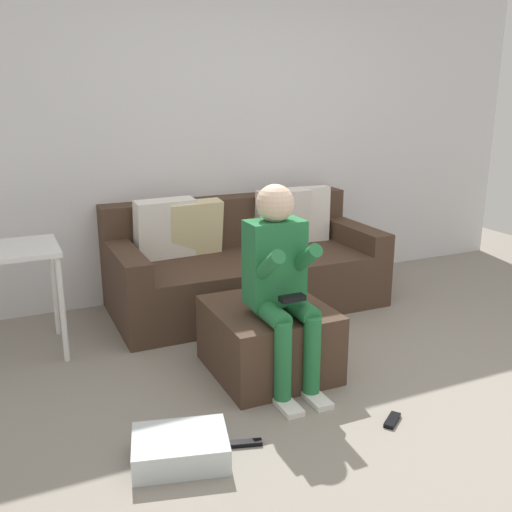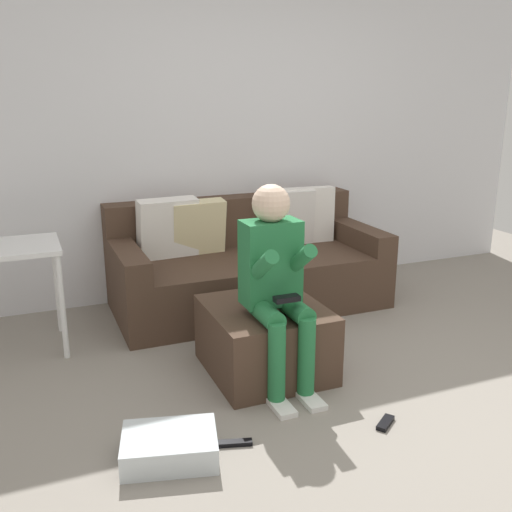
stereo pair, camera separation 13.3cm
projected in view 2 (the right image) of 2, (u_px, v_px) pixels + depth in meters
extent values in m
plane|color=gray|center=(396.00, 411.00, 3.06)|extent=(7.21, 7.21, 0.00)
cube|color=silver|center=(241.00, 131.00, 4.73)|extent=(5.55, 0.10, 2.63)
cube|color=#473326|center=(249.00, 281.00, 4.51)|extent=(2.06, 0.96, 0.41)
cube|color=#473326|center=(232.00, 220.00, 4.73)|extent=(2.06, 0.22, 0.39)
cube|color=#473326|center=(126.00, 258.00, 4.09)|extent=(0.18, 0.96, 0.16)
cube|color=#473326|center=(354.00, 234.00, 4.78)|extent=(0.18, 0.96, 0.16)
cube|color=white|center=(168.00, 228.00, 4.34)|extent=(0.46, 0.22, 0.46)
cube|color=beige|center=(198.00, 227.00, 4.44)|extent=(0.43, 0.21, 0.43)
cube|color=white|center=(307.00, 215.00, 4.79)|extent=(0.46, 0.14, 0.46)
cube|color=white|center=(287.00, 218.00, 4.71)|extent=(0.45, 0.17, 0.46)
cube|color=#473326|center=(265.00, 339.00, 3.46)|extent=(0.66, 0.72, 0.41)
cube|color=#26723F|center=(271.00, 263.00, 3.24)|extent=(0.32, 0.19, 0.48)
sphere|color=beige|center=(271.00, 203.00, 3.14)|extent=(0.21, 0.21, 0.21)
cylinder|color=#26723F|center=(266.00, 314.00, 3.14)|extent=(0.11, 0.29, 0.11)
cylinder|color=#26723F|center=(277.00, 362.00, 3.07)|extent=(0.10, 0.10, 0.44)
cube|color=white|center=(281.00, 406.00, 3.08)|extent=(0.10, 0.22, 0.03)
cylinder|color=#26723F|center=(260.00, 268.00, 3.08)|extent=(0.08, 0.35, 0.28)
cylinder|color=#26723F|center=(295.00, 309.00, 3.21)|extent=(0.11, 0.29, 0.11)
cylinder|color=#26723F|center=(306.00, 356.00, 3.14)|extent=(0.10, 0.10, 0.44)
cube|color=white|center=(310.00, 400.00, 3.15)|extent=(0.10, 0.22, 0.03)
cylinder|color=#26723F|center=(298.00, 262.00, 3.17)|extent=(0.08, 0.32, 0.26)
cube|color=black|center=(287.00, 299.00, 3.08)|extent=(0.14, 0.06, 0.03)
cube|color=silver|center=(170.00, 447.00, 2.65)|extent=(0.50, 0.41, 0.13)
cube|color=white|center=(11.00, 248.00, 3.60)|extent=(0.58, 0.52, 0.03)
cylinder|color=white|center=(62.00, 308.00, 3.59)|extent=(0.04, 0.04, 0.68)
cylinder|color=white|center=(57.00, 285.00, 4.00)|extent=(0.04, 0.04, 0.68)
cube|color=black|center=(385.00, 423.00, 2.94)|extent=(0.15, 0.13, 0.02)
cube|color=black|center=(233.00, 443.00, 2.77)|extent=(0.19, 0.09, 0.02)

